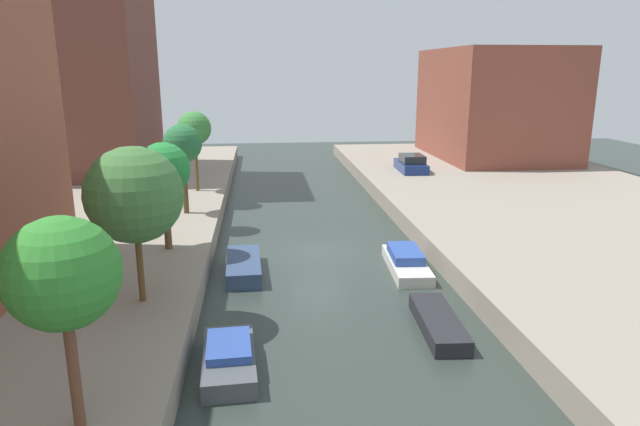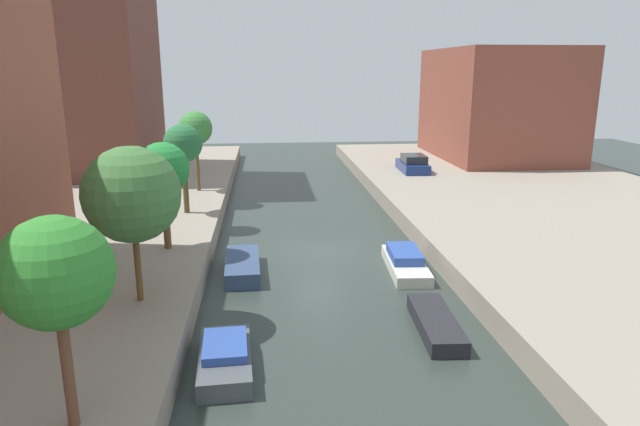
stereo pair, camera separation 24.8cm
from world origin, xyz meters
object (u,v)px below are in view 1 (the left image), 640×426
object	(u,v)px
street_tree_0	(62,275)
moored_boat_right_2	(406,262)
apartment_tower_far	(74,40)
low_block_right	(494,104)
street_tree_3	(182,145)
moored_boat_left_2	(244,266)
street_tree_2	(163,170)
moored_boat_right_1	(438,323)
street_tree_4	(194,129)
parked_car	(411,164)
street_tree_1	(134,195)
moored_boat_left_1	(229,358)

from	to	relation	value
street_tree_0	moored_boat_right_2	bearing A→B (deg)	48.07
apartment_tower_far	low_block_right	size ratio (longest dim) A/B	1.36
street_tree_3	moored_boat_left_2	world-z (taller)	street_tree_3
street_tree_2	moored_boat_right_2	bearing A→B (deg)	-5.84
street_tree_3	moored_boat_right_1	world-z (taller)	street_tree_3
low_block_right	street_tree_4	size ratio (longest dim) A/B	2.80
low_block_right	moored_boat_right_1	world-z (taller)	low_block_right
street_tree_0	street_tree_2	bearing A→B (deg)	90.00
street_tree_4	moored_boat_right_2	world-z (taller)	street_tree_4
street_tree_3	parked_car	xyz separation A→B (m)	(15.69, 11.35, -3.20)
street_tree_1	moored_boat_right_2	distance (m)	12.22
low_block_right	street_tree_2	bearing A→B (deg)	-135.77
street_tree_4	moored_boat_left_1	world-z (taller)	street_tree_4
street_tree_1	street_tree_0	bearing A→B (deg)	-90.00
street_tree_0	street_tree_2	distance (m)	12.69
street_tree_2	street_tree_4	distance (m)	12.17
moored_boat_right_2	street_tree_3	bearing A→B (deg)	144.71
parked_car	moored_boat_left_1	xyz separation A→B (m)	(-12.65, -26.53, -1.18)
moored_boat_right_2	moored_boat_right_1	bearing A→B (deg)	-94.19
moored_boat_left_1	moored_boat_right_1	distance (m)	7.20
low_block_right	moored_boat_right_1	bearing A→B (deg)	-115.38
street_tree_1	moored_boat_left_2	bearing A→B (deg)	56.21
moored_boat_left_2	moored_boat_right_1	world-z (taller)	moored_boat_left_2
moored_boat_left_1	street_tree_4	bearing A→B (deg)	98.21
moored_boat_right_1	parked_car	bearing A→B (deg)	77.03
apartment_tower_far	low_block_right	distance (m)	34.58
moored_boat_left_2	street_tree_3	bearing A→B (deg)	114.44
street_tree_1	moored_boat_left_1	world-z (taller)	street_tree_1
moored_boat_right_1	moored_boat_right_2	bearing A→B (deg)	85.81
street_tree_3	moored_boat_right_1	bearing A→B (deg)	-53.16
street_tree_3	street_tree_4	size ratio (longest dim) A/B	0.95
street_tree_1	moored_boat_right_2	size ratio (longest dim) A/B	1.16
street_tree_2	moored_boat_right_1	xyz separation A→B (m)	(10.00, -7.03, -4.23)
street_tree_3	parked_car	world-z (taller)	street_tree_3
moored_boat_left_1	moored_boat_left_2	world-z (taller)	moored_boat_left_1
street_tree_0	parked_car	size ratio (longest dim) A/B	1.12
street_tree_1	moored_boat_right_1	world-z (taller)	street_tree_1
street_tree_0	street_tree_4	xyz separation A→B (m)	(-0.00, 24.85, 0.42)
street_tree_3	parked_car	size ratio (longest dim) A/B	1.13
apartment_tower_far	street_tree_1	distance (m)	28.21
parked_car	street_tree_4	bearing A→B (deg)	-160.66
apartment_tower_far	street_tree_1	xyz separation A→B (m)	(9.22, -25.97, -6.01)
street_tree_4	moored_boat_left_2	size ratio (longest dim) A/B	1.25
moored_boat_left_1	parked_car	bearing A→B (deg)	64.50
moored_boat_left_1	moored_boat_right_2	distance (m)	10.75
parked_car	moored_boat_left_2	distance (m)	22.34
apartment_tower_far	street_tree_0	distance (m)	34.73
apartment_tower_far	moored_boat_left_2	size ratio (longest dim) A/B	4.76
street_tree_4	street_tree_1	bearing A→B (deg)	-90.00
street_tree_4	moored_boat_right_1	distance (m)	22.15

